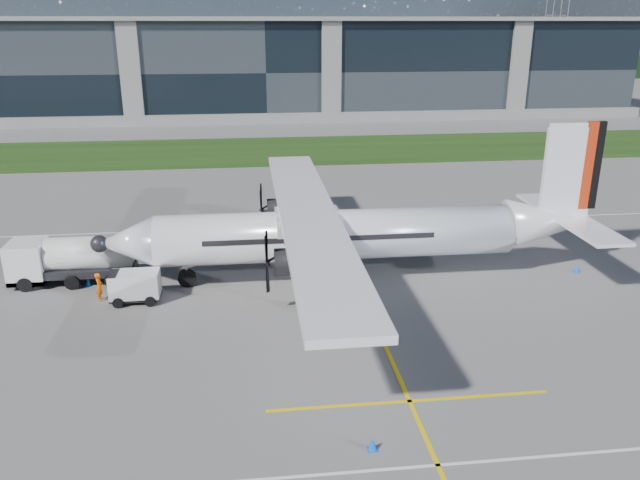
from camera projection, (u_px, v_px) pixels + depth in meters
The scene contains 15 objects.
ground at pixel (278, 165), 68.76m from camera, with size 400.00×400.00×0.00m, color #5A5855.
grass_strip at pixel (274, 150), 76.25m from camera, with size 400.00×18.00×0.04m, color #19360E.
terminal_building at pixel (264, 68), 103.73m from camera, with size 120.00×20.00×15.00m, color black.
tree_line at pixel (257, 70), 161.42m from camera, with size 400.00×6.00×6.00m, color black.
pylon_east at pixel (556, 21), 176.25m from camera, with size 9.00×4.60×30.00m, color gray, non-canonical shape.
yellow_taxiway_centerline at pixel (348, 262), 40.99m from camera, with size 0.20×70.00×0.01m, color yellow.
turboprop_aircraft at pixel (355, 205), 36.84m from camera, with size 30.17×31.29×9.39m, color white, non-canonical shape.
fuel_tanker_truck at pixel (63, 261), 37.36m from camera, with size 7.61×2.47×2.85m, color silver, non-canonical shape.
baggage_tug at pixel (135, 287), 35.04m from camera, with size 2.90×1.74×1.74m, color silver, non-canonical shape.
ground_crew_person at pixel (99, 285), 35.13m from camera, with size 0.77×0.55×1.90m, color #F25907.
safety_cone_nose_stbd at pixel (128, 278), 37.86m from camera, with size 0.36×0.36×0.50m, color blue.
safety_cone_stbdwing at pixel (299, 207), 52.26m from camera, with size 0.36×0.36×0.50m, color blue.
safety_cone_tail at pixel (577, 269), 39.27m from camera, with size 0.36×0.36×0.50m, color blue.
safety_cone_fwd at pixel (88, 282), 37.29m from camera, with size 0.36×0.36×0.50m, color blue.
safety_cone_portwing at pixel (372, 444), 22.99m from camera, with size 0.36×0.36×0.50m, color blue.
Camera 1 is at (-3.34, -27.70, 15.00)m, focal length 35.00 mm.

